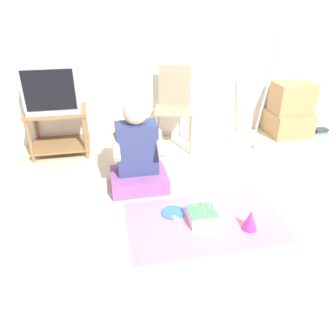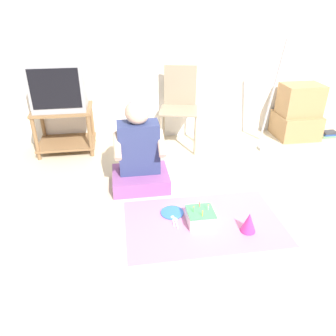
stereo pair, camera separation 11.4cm
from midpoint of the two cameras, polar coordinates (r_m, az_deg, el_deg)
ground_plane at (r=2.78m, az=14.43°, el=-9.30°), size 16.00×16.00×0.00m
wall_back at (r=4.09m, az=5.96°, el=22.84°), size 6.40×0.06×2.55m
tv_stand at (r=3.95m, az=-16.75°, el=7.12°), size 0.64×0.49×0.51m
tv at (r=3.82m, az=-17.72°, el=13.60°), size 0.56×0.46×0.51m
folding_chair at (r=3.87m, az=2.88°, el=11.45°), size 0.51×0.50×0.93m
cardboard_box_stack at (r=4.51m, az=22.36°, el=8.76°), size 0.51×0.47×0.67m
dust_mop at (r=4.06m, az=18.32°, el=8.32°), size 0.28×0.34×1.24m
book_pile at (r=4.75m, az=26.80°, el=5.27°), size 0.20×0.12×0.08m
person_seated at (r=3.06m, az=-3.96°, el=2.30°), size 0.53×0.45×0.91m
party_cloth at (r=2.72m, az=7.40°, el=-9.42°), size 1.26×0.78×0.01m
birthday_cake at (r=2.69m, az=6.92°, el=-8.41°), size 0.22×0.22×0.16m
party_hat_blue at (r=2.65m, az=15.11°, el=-9.12°), size 0.12×0.12×0.16m
paper_plate at (r=2.80m, az=1.92°, el=-7.76°), size 0.20×0.20×0.01m
plastic_spoon_near at (r=2.73m, az=2.05°, el=-8.80°), size 0.04×0.15×0.01m
plastic_spoon_far at (r=2.71m, az=2.55°, el=-9.14°), size 0.04×0.15×0.01m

